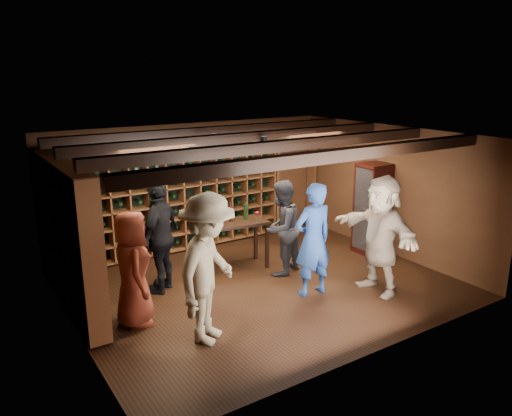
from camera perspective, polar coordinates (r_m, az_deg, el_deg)
ground at (r=8.48m, az=0.65°, el=-8.85°), size 6.00×6.00×0.00m
room_shell at (r=7.84m, az=0.50°, el=7.61°), size 6.00×6.00×6.00m
wine_rack_back at (r=9.82m, az=-9.46°, el=1.45°), size 4.65×0.30×2.20m
wine_rack_left at (r=7.76m, az=-20.61°, el=-3.12°), size 0.30×2.65×2.20m
crate_shelf at (r=11.18m, az=4.40°, el=5.51°), size 1.20×0.32×2.07m
display_cabinet at (r=9.99m, az=13.09°, el=-0.24°), size 0.55×0.50×1.75m
man_blue_shirt at (r=7.91m, az=6.54°, el=-3.63°), size 0.70×0.48×1.84m
man_grey_suit at (r=8.70m, az=2.91°, el=-2.28°), size 1.01×0.91×1.68m
guest_red_floral at (r=7.18m, az=-13.90°, el=-6.79°), size 0.67×0.89×1.66m
guest_woman_black at (r=8.13m, az=-10.87°, el=-3.21°), size 1.12×1.05×1.85m
guest_khaki at (r=6.52m, az=-5.49°, el=-6.97°), size 1.49×1.40×2.02m
guest_beige at (r=8.20m, az=14.07°, el=-2.96°), size 0.68×1.82×1.93m
tasting_table at (r=8.95m, az=-2.49°, el=-2.22°), size 1.23×0.73×1.16m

